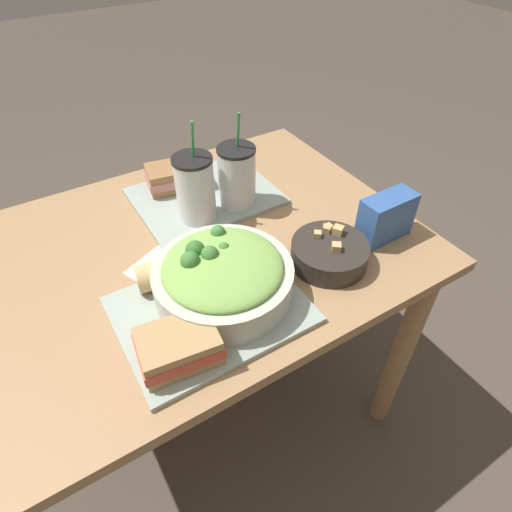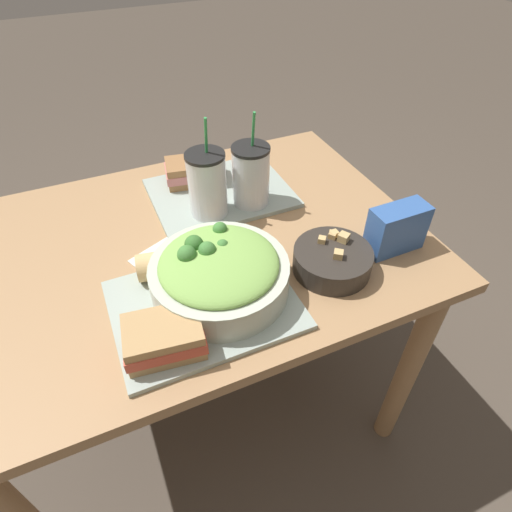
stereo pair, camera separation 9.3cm
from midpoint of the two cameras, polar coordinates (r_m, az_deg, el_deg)
The scene contains 13 objects.
ground_plane at distance 1.66m, azimuth -4.13°, elevation -18.63°, with size 12.00×12.00×0.00m, color #4C4238.
dining_table at distance 1.14m, azimuth -5.70°, elevation -2.86°, with size 1.13×0.81×0.76m.
tray_near at distance 0.90m, azimuth -3.98°, elevation -6.64°, with size 0.38×0.30×0.01m.
tray_far at distance 1.21m, azimuth -2.55°, elevation 8.33°, with size 0.38×0.30×0.01m.
salad_bowl at distance 0.89m, azimuth -1.98°, elevation -2.25°, with size 0.29×0.29×0.12m.
soup_bowl at distance 0.99m, azimuth 12.83°, elevation -0.55°, with size 0.18×0.18×0.07m.
sandwich_near at distance 0.81m, azimuth -8.94°, elevation -10.79°, with size 0.16×0.12×0.06m.
baguette_near at distance 0.94m, azimuth -8.53°, elevation -1.09°, with size 0.15×0.08×0.06m.
sandwich_far at distance 1.24m, azimuth -6.10°, elevation 11.14°, with size 0.17×0.12×0.06m.
drink_cup_dark at distance 1.09m, azimuth -4.03°, elevation 9.18°, with size 0.10×0.10×0.26m.
drink_cup_red at distance 1.13m, azimuth 1.73°, elevation 10.38°, with size 0.10×0.10×0.25m.
chip_bag at distance 1.07m, azimuth 20.66°, elevation 3.32°, with size 0.14×0.06×0.12m.
napkin_folded at distance 1.03m, azimuth -9.67°, elevation -0.10°, with size 0.17×0.14×0.00m.
Camera 2 is at (-0.18, -0.80, 1.45)m, focal length 30.00 mm.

